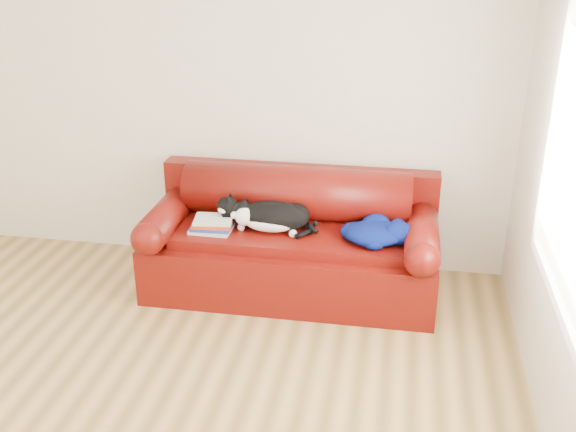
{
  "coord_description": "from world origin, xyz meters",
  "views": [
    {
      "loc": [
        1.42,
        -2.91,
        2.5
      ],
      "look_at": [
        0.66,
        1.35,
        0.66
      ],
      "focal_mm": 42.0,
      "sensor_mm": 36.0,
      "label": 1
    }
  ],
  "objects_px": {
    "cat": "(272,217)",
    "blanket": "(377,232)",
    "sofa_base": "(291,260)",
    "book_stack": "(213,224)"
  },
  "relations": [
    {
      "from": "blanket",
      "to": "cat",
      "type": "bearing_deg",
      "value": 176.3
    },
    {
      "from": "book_stack",
      "to": "blanket",
      "type": "bearing_deg",
      "value": 1.65
    },
    {
      "from": "book_stack",
      "to": "blanket",
      "type": "distance_m",
      "value": 1.17
    },
    {
      "from": "cat",
      "to": "blanket",
      "type": "distance_m",
      "value": 0.75
    },
    {
      "from": "cat",
      "to": "book_stack",
      "type": "bearing_deg",
      "value": -176.81
    },
    {
      "from": "sofa_base",
      "to": "blanket",
      "type": "xyz_separation_m",
      "value": [
        0.62,
        -0.1,
        0.33
      ]
    },
    {
      "from": "sofa_base",
      "to": "book_stack",
      "type": "xyz_separation_m",
      "value": [
        -0.55,
        -0.14,
        0.31
      ]
    },
    {
      "from": "book_stack",
      "to": "blanket",
      "type": "height_order",
      "value": "blanket"
    },
    {
      "from": "blanket",
      "to": "sofa_base",
      "type": "bearing_deg",
      "value": 170.5
    },
    {
      "from": "sofa_base",
      "to": "book_stack",
      "type": "bearing_deg",
      "value": -166.06
    }
  ]
}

